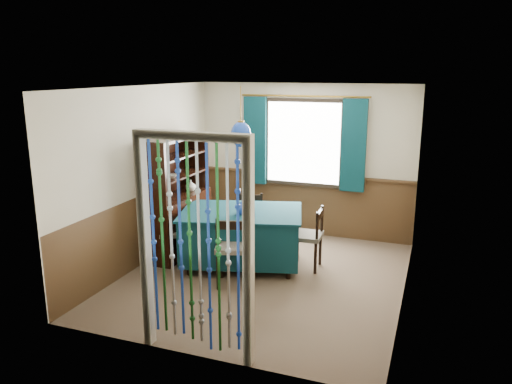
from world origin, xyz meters
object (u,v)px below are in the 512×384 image
at_px(dining_table, 242,234).
at_px(chair_far, 249,220).
at_px(chair_right, 309,236).
at_px(vase_sideboard, 191,185).
at_px(chair_near, 234,248).
at_px(bowl_shelf, 171,176).
at_px(pendant_lamp, 241,134).
at_px(sideboard, 177,213).
at_px(vase_table, 243,207).
at_px(chair_left, 173,232).

relative_size(dining_table, chair_far, 2.21).
height_order(chair_right, vase_sideboard, vase_sideboard).
xyz_separation_m(chair_near, bowl_shelf, (-1.22, 0.59, 0.73)).
bearing_deg(pendant_lamp, sideboard, 170.95).
xyz_separation_m(chair_near, chair_far, (-0.31, 1.32, -0.04)).
bearing_deg(chair_right, bowl_shelf, 96.19).
bearing_deg(pendant_lamp, dining_table, -165.96).
xyz_separation_m(chair_right, vase_sideboard, (-1.96, 0.29, 0.51)).
bearing_deg(vase_table, chair_near, -80.98).
bearing_deg(chair_near, vase_table, 81.44).
relative_size(chair_near, chair_left, 1.11).
height_order(chair_left, vase_table, vase_table).
relative_size(chair_near, chair_far, 1.10).
height_order(chair_left, sideboard, sideboard).
bearing_deg(dining_table, vase_sideboard, 138.57).
height_order(pendant_lamp, vase_sideboard, pendant_lamp).
relative_size(chair_right, vase_table, 4.23).
relative_size(chair_far, vase_table, 4.17).
bearing_deg(bowl_shelf, vase_table, -2.71).
distance_m(sideboard, pendant_lamp, 1.69).
distance_m(vase_table, vase_sideboard, 1.30).
bearing_deg(sideboard, vase_sideboard, 80.67).
bearing_deg(chair_left, vase_table, 70.06).
bearing_deg(sideboard, dining_table, -8.28).
xyz_separation_m(chair_far, chair_right, (1.06, -0.43, 0.01)).
bearing_deg(sideboard, chair_left, -69.49).
bearing_deg(chair_left, chair_near, 43.41).
bearing_deg(vase_sideboard, chair_right, -8.33).
bearing_deg(dining_table, pendant_lamp, -1.34).
distance_m(chair_near, bowl_shelf, 1.54).
xyz_separation_m(chair_left, sideboard, (-0.15, 0.42, 0.16)).
bearing_deg(chair_left, dining_table, 77.63).
bearing_deg(chair_near, chair_far, 85.76).
bearing_deg(pendant_lamp, bowl_shelf, -176.24).
height_order(dining_table, vase_table, vase_table).
bearing_deg(chair_far, pendant_lamp, 94.66).
bearing_deg(vase_table, pendant_lamp, 122.89).
height_order(bowl_shelf, vase_sideboard, bowl_shelf).
height_order(dining_table, chair_near, chair_near).
height_order(chair_left, chair_right, chair_right).
relative_size(chair_left, sideboard, 0.48).
height_order(chair_far, bowl_shelf, bowl_shelf).
bearing_deg(dining_table, chair_far, 87.28).
bearing_deg(bowl_shelf, chair_far, 38.85).
distance_m(dining_table, bowl_shelf, 1.31).
xyz_separation_m(chair_far, bowl_shelf, (-0.91, -0.73, 0.77)).
height_order(dining_table, chair_far, chair_far).
xyz_separation_m(chair_left, pendant_lamp, (0.96, 0.24, 1.42)).
bearing_deg(dining_table, chair_right, -1.32).
relative_size(chair_far, vase_sideboard, 4.49).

